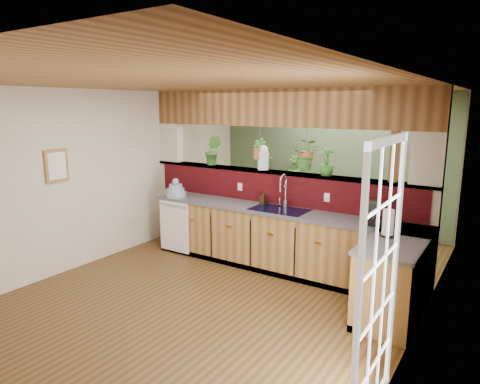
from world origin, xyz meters
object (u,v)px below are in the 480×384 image
Objects in this scene: dish_stack at (176,191)px; shelving_console at (282,199)px; glass_jar at (263,157)px; faucet at (284,190)px; paper_towel at (388,223)px; soap_dispenser at (263,198)px; coffee_maker at (374,214)px.

dish_stack is 2.55m from shelving_console.
glass_jar reaches higher than shelving_console.
faucet is at bearing -24.85° from glass_jar.
dish_stack is 0.26× the size of shelving_console.
soap_dispenser is at bearing 162.56° from paper_towel.
faucet is 1.75m from paper_towel.
shelving_console is (-2.76, 2.73, -0.55)m from paper_towel.
faucet is at bearing -3.44° from soap_dispenser.
paper_towel is at bearing -72.44° from coffee_maker.
paper_towel is at bearing -35.63° from shelving_console.
dish_stack is 1.03× the size of paper_towel.
coffee_maker is at bearing 123.10° from paper_towel.
faucet is 1.38m from coffee_maker.
paper_towel is (1.64, -0.60, -0.12)m from faucet.
paper_towel reaches higher than shelving_console.
paper_towel is at bearing -20.27° from faucet.
dish_stack reaches higher than coffee_maker.
dish_stack is at bearing 166.14° from coffee_maker.
glass_jar is at bearing 121.82° from soap_dispenser.
soap_dispenser is 0.67× the size of coffee_maker.
glass_jar is (-0.48, 0.22, 0.41)m from faucet.
dish_stack is 3.19m from coffee_maker.
soap_dispenser is 0.63m from glass_jar.
paper_towel is (3.46, -0.33, 0.06)m from dish_stack.
faucet is at bearing 159.73° from paper_towel.
coffee_maker is 0.77× the size of glass_jar.
shelving_console is at bearing 110.17° from soap_dispenser.
paper_towel is (0.28, -0.42, 0.02)m from coffee_maker.
glass_jar is 0.29× the size of shelving_console.
soap_dispenser reaches higher than shelving_console.
faucet is 2.49m from shelving_console.
soap_dispenser is (1.47, 0.30, 0.01)m from dish_stack.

